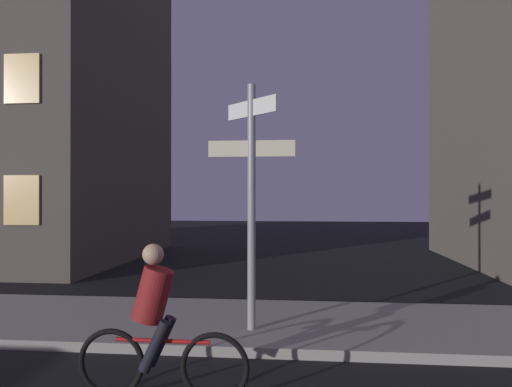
{
  "coord_description": "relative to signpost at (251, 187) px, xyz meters",
  "views": [
    {
      "loc": [
        0.49,
        -0.33,
        2.11
      ],
      "look_at": [
        -0.25,
        6.76,
        2.14
      ],
      "focal_mm": 34.24,
      "sensor_mm": 36.0,
      "label": 1
    }
  ],
  "objects": [
    {
      "name": "cyclist",
      "position": [
        -0.72,
        -2.24,
        -1.48
      ],
      "size": [
        1.82,
        0.33,
        1.61
      ],
      "color": "black",
      "rests_on": "ground_plane"
    },
    {
      "name": "sidewalk_kerb",
      "position": [
        0.32,
        0.58,
        -2.16
      ],
      "size": [
        40.0,
        2.9,
        0.14
      ],
      "primitive_type": "cube",
      "color": "gray",
      "rests_on": "ground_plane"
    },
    {
      "name": "signpost",
      "position": [
        0.0,
        0.0,
        0.0
      ],
      "size": [
        1.29,
        0.81,
        3.61
      ],
      "color": "gray",
      "rests_on": "sidewalk_kerb"
    }
  ]
}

